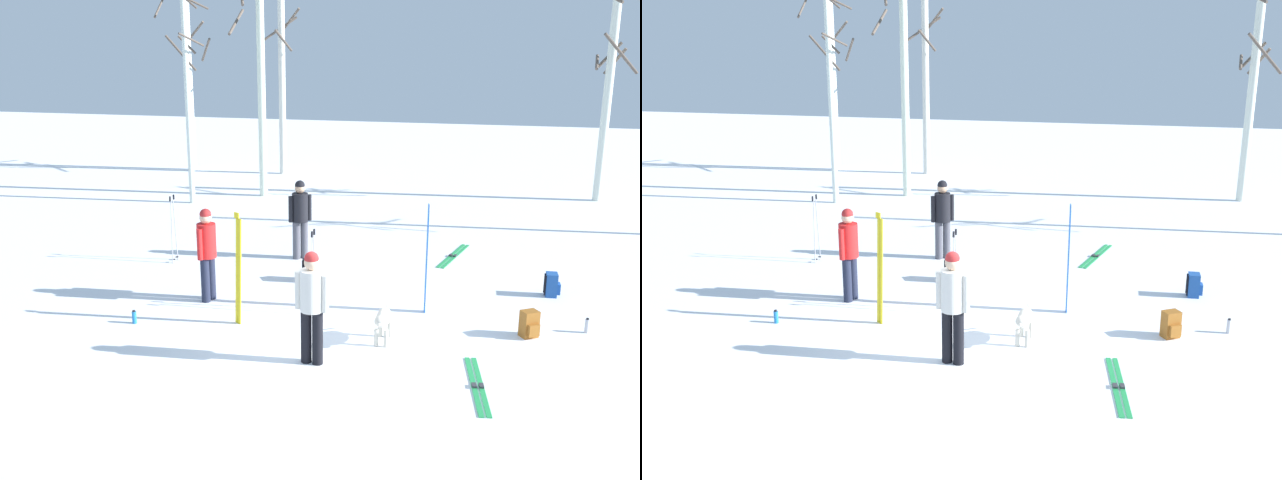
{
  "view_description": "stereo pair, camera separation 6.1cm",
  "coord_description": "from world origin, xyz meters",
  "views": [
    {
      "loc": [
        2.21,
        -10.18,
        4.66
      ],
      "look_at": [
        -0.79,
        2.35,
        1.0
      ],
      "focal_mm": 40.52,
      "sensor_mm": 36.0,
      "label": 1
    },
    {
      "loc": [
        2.27,
        -10.17,
        4.66
      ],
      "look_at": [
        -0.79,
        2.35,
        1.0
      ],
      "focal_mm": 40.52,
      "sensor_mm": 36.0,
      "label": 2
    }
  ],
  "objects": [
    {
      "name": "ski_poles_0",
      "position": [
        -4.23,
        3.42,
        0.77
      ],
      "size": [
        0.07,
        0.28,
        1.44
      ],
      "color": "#B2B2BC",
      "rests_on": "ground_plane"
    },
    {
      "name": "water_bottle_0",
      "position": [
        3.89,
        1.41,
        0.12
      ],
      "size": [
        0.07,
        0.07,
        0.25
      ],
      "color": "silver",
      "rests_on": "ground_plane"
    },
    {
      "name": "ski_pair_planted_1",
      "position": [
        1.24,
        1.7,
        0.96
      ],
      "size": [
        0.04,
        0.16,
        1.94
      ],
      "color": "blue",
      "rests_on": "ground_plane"
    },
    {
      "name": "ski_pair_lying_0",
      "position": [
        1.54,
        5.19,
        0.01
      ],
      "size": [
        0.62,
        1.9,
        0.05
      ],
      "color": "green",
      "rests_on": "ground_plane"
    },
    {
      "name": "ski_pair_lying_1",
      "position": [
        2.22,
        -0.9,
        0.01
      ],
      "size": [
        0.42,
        1.77,
        0.05
      ],
      "color": "green",
      "rests_on": "ground_plane"
    },
    {
      "name": "ground_plane",
      "position": [
        0.0,
        0.0,
        0.0
      ],
      "size": [
        60.0,
        60.0,
        0.0
      ],
      "primitive_type": "plane",
      "color": "white"
    },
    {
      "name": "birch_tree_1",
      "position": [
        -6.11,
        8.73,
        3.44
      ],
      "size": [
        1.43,
        1.42,
        6.5
      ],
      "color": "silver",
      "rests_on": "ground_plane"
    },
    {
      "name": "birch_tree_4",
      "position": [
        5.28,
        11.76,
        3.21
      ],
      "size": [
        1.51,
        1.24,
        6.16
      ],
      "color": "silver",
      "rests_on": "ground_plane"
    },
    {
      "name": "backpack_0",
      "position": [
        2.97,
        1.02,
        0.21
      ],
      "size": [
        0.33,
        0.34,
        0.44
      ],
      "color": "#99591E",
      "rests_on": "ground_plane"
    },
    {
      "name": "ski_poles_1",
      "position": [
        -0.64,
        1.23,
        0.79
      ],
      "size": [
        0.07,
        0.27,
        1.49
      ],
      "color": "#B2B2BC",
      "rests_on": "ground_plane"
    },
    {
      "name": "water_bottle_1",
      "position": [
        -3.45,
        0.06,
        0.11
      ],
      "size": [
        0.07,
        0.07,
        0.23
      ],
      "color": "#1E72BF",
      "rests_on": "ground_plane"
    },
    {
      "name": "birch_tree_0",
      "position": [
        -8.2,
        13.76,
        3.15
      ],
      "size": [
        1.51,
        1.52,
        6.08
      ],
      "color": "silver",
      "rests_on": "ground_plane"
    },
    {
      "name": "person_1",
      "position": [
        -0.18,
        -0.71,
        0.98
      ],
      "size": [
        0.52,
        0.34,
        1.72
      ],
      "color": "black",
      "rests_on": "ground_plane"
    },
    {
      "name": "backpack_2",
      "position": [
        3.45,
        3.07,
        0.21
      ],
      "size": [
        0.29,
        0.27,
        0.44
      ],
      "color": "#1E4C99",
      "rests_on": "ground_plane"
    },
    {
      "name": "dog",
      "position": [
        0.72,
        0.25,
        0.39
      ],
      "size": [
        0.23,
        0.9,
        0.57
      ],
      "color": "beige",
      "rests_on": "ground_plane"
    },
    {
      "name": "person_2",
      "position": [
        -2.65,
        1.39,
        0.98
      ],
      "size": [
        0.34,
        0.51,
        1.72
      ],
      "color": "#1E2338",
      "rests_on": "ground_plane"
    },
    {
      "name": "person_0",
      "position": [
        -1.69,
        4.27,
        0.98
      ],
      "size": [
        0.44,
        0.34,
        1.72
      ],
      "color": "#4C4C56",
      "rests_on": "ground_plane"
    },
    {
      "name": "birch_tree_3",
      "position": [
        -4.44,
        10.14,
        3.75
      ],
      "size": [
        0.89,
        1.44,
        7.41
      ],
      "color": "silver",
      "rests_on": "ground_plane"
    },
    {
      "name": "birch_tree_2",
      "position": [
        -4.87,
        13.78,
        3.11
      ],
      "size": [
        1.57,
        1.79,
        5.93
      ],
      "color": "silver",
      "rests_on": "ground_plane"
    },
    {
      "name": "backpack_1",
      "position": [
        -1.12,
        2.86,
        0.21
      ],
      "size": [
        0.34,
        0.33,
        0.44
      ],
      "color": "black",
      "rests_on": "ground_plane"
    },
    {
      "name": "ski_pair_planted_0",
      "position": [
        -1.71,
        0.44,
        0.96
      ],
      "size": [
        0.2,
        0.13,
        1.93
      ],
      "color": "yellow",
      "rests_on": "ground_plane"
    }
  ]
}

